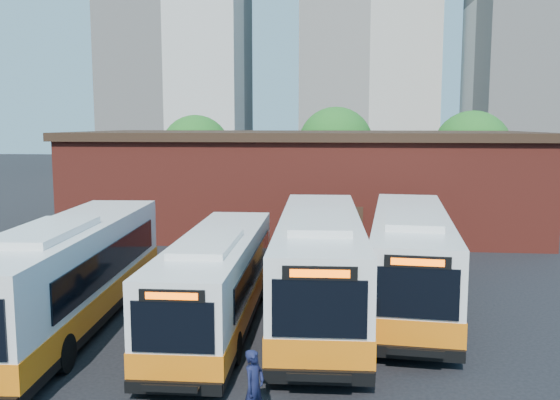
# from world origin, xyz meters

# --- Properties ---
(ground) EXTENTS (220.00, 220.00, 0.00)m
(ground) POSITION_xyz_m (0.00, 0.00, 0.00)
(ground) COLOR black
(bus_west) EXTENTS (3.65, 13.86, 3.74)m
(bus_west) POSITION_xyz_m (-6.89, 0.54, 1.70)
(bus_west) COLOR silver
(bus_west) RESTS_ON ground
(bus_midwest) EXTENTS (3.27, 14.03, 3.80)m
(bus_midwest) POSITION_xyz_m (1.57, 2.89, 1.73)
(bus_midwest) COLOR silver
(bus_midwest) RESTS_ON ground
(bus_mideast) EXTENTS (2.67, 12.09, 3.28)m
(bus_mideast) POSITION_xyz_m (-1.89, 1.16, 1.49)
(bus_mideast) COLOR silver
(bus_mideast) RESTS_ON ground
(bus_east) EXTENTS (4.02, 13.69, 3.68)m
(bus_east) POSITION_xyz_m (5.01, 4.55, 1.67)
(bus_east) COLOR silver
(bus_east) RESTS_ON ground
(transit_worker) EXTENTS (0.65, 0.77, 1.78)m
(transit_worker) POSITION_xyz_m (0.31, -5.40, 0.89)
(transit_worker) COLOR black
(transit_worker) RESTS_ON ground
(depot_building) EXTENTS (28.60, 12.60, 6.40)m
(depot_building) POSITION_xyz_m (0.00, 20.00, 3.26)
(depot_building) COLOR maroon
(depot_building) RESTS_ON ground
(tree_west) EXTENTS (6.00, 6.00, 7.65)m
(tree_west) POSITION_xyz_m (-10.00, 32.00, 4.64)
(tree_west) COLOR #382314
(tree_west) RESTS_ON ground
(tree_mid) EXTENTS (6.56, 6.56, 8.36)m
(tree_mid) POSITION_xyz_m (2.00, 34.00, 5.08)
(tree_mid) COLOR #382314
(tree_mid) RESTS_ON ground
(tree_east) EXTENTS (6.24, 6.24, 7.96)m
(tree_east) POSITION_xyz_m (13.00, 31.00, 4.83)
(tree_east) COLOR #382314
(tree_east) RESTS_ON ground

